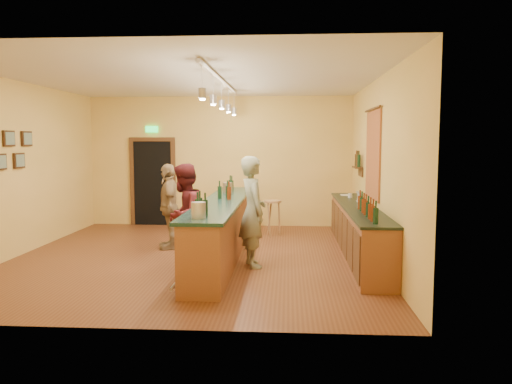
# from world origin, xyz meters

# --- Properties ---
(floor) EXTENTS (7.00, 7.00, 0.00)m
(floor) POSITION_xyz_m (0.00, 0.00, 0.00)
(floor) COLOR #5E2F1B
(floor) RESTS_ON ground
(ceiling) EXTENTS (6.50, 7.00, 0.02)m
(ceiling) POSITION_xyz_m (0.00, 0.00, 3.20)
(ceiling) COLOR silver
(ceiling) RESTS_ON wall_back
(wall_back) EXTENTS (6.50, 0.02, 3.20)m
(wall_back) POSITION_xyz_m (0.00, 3.50, 1.60)
(wall_back) COLOR gold
(wall_back) RESTS_ON floor
(wall_front) EXTENTS (6.50, 0.02, 3.20)m
(wall_front) POSITION_xyz_m (0.00, -3.50, 1.60)
(wall_front) COLOR gold
(wall_front) RESTS_ON floor
(wall_left) EXTENTS (0.02, 7.00, 3.20)m
(wall_left) POSITION_xyz_m (-3.25, 0.00, 1.60)
(wall_left) COLOR gold
(wall_left) RESTS_ON floor
(wall_right) EXTENTS (0.02, 7.00, 3.20)m
(wall_right) POSITION_xyz_m (3.25, 0.00, 1.60)
(wall_right) COLOR gold
(wall_right) RESTS_ON floor
(doorway) EXTENTS (1.15, 0.09, 2.48)m
(doorway) POSITION_xyz_m (-1.70, 3.47, 1.13)
(doorway) COLOR black
(doorway) RESTS_ON wall_back
(tapestry) EXTENTS (0.03, 1.40, 1.60)m
(tapestry) POSITION_xyz_m (3.23, 0.40, 1.85)
(tapestry) COLOR maroon
(tapestry) RESTS_ON wall_right
(bottle_shelf) EXTENTS (0.17, 0.55, 0.54)m
(bottle_shelf) POSITION_xyz_m (3.17, 1.90, 1.67)
(bottle_shelf) COLOR #482C15
(bottle_shelf) RESTS_ON wall_right
(back_counter) EXTENTS (0.60, 4.55, 1.27)m
(back_counter) POSITION_xyz_m (2.97, 0.18, 0.49)
(back_counter) COLOR brown
(back_counter) RESTS_ON floor
(tasting_bar) EXTENTS (0.73, 5.10, 1.38)m
(tasting_bar) POSITION_xyz_m (0.51, -0.00, 0.61)
(tasting_bar) COLOR brown
(tasting_bar) RESTS_ON floor
(pendant_track) EXTENTS (0.11, 4.60, 0.50)m
(pendant_track) POSITION_xyz_m (0.52, -0.00, 2.98)
(pendant_track) COLOR silver
(pendant_track) RESTS_ON ceiling
(bartender) EXTENTS (0.64, 0.79, 1.86)m
(bartender) POSITION_xyz_m (1.10, -0.57, 0.93)
(bartender) COLOR gray
(bartender) RESTS_ON floor
(customer_a) EXTENTS (0.82, 0.96, 1.73)m
(customer_a) POSITION_xyz_m (-0.03, -0.69, 0.87)
(customer_a) COLOR #59191E
(customer_a) RESTS_ON floor
(customer_b) EXTENTS (0.66, 1.05, 1.67)m
(customer_b) POSITION_xyz_m (-0.64, 0.73, 0.83)
(customer_b) COLOR #997A51
(customer_b) RESTS_ON floor
(bar_stool) EXTENTS (0.38, 0.38, 0.79)m
(bar_stool) POSITION_xyz_m (1.35, 2.20, 0.65)
(bar_stool) COLOR #9C7446
(bar_stool) RESTS_ON floor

